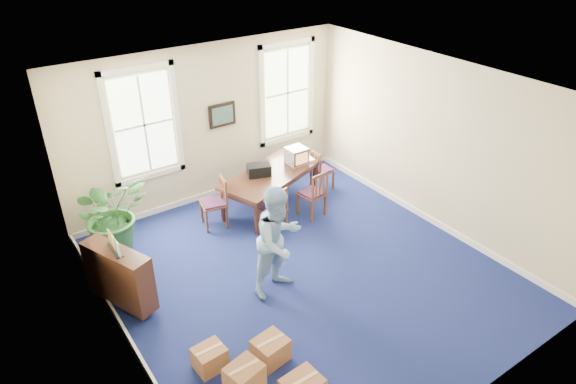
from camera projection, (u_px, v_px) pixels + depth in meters
floor at (303, 272)px, 8.68m from camera, size 6.50×6.50×0.00m
ceiling at (307, 89)px, 7.11m from camera, size 6.50×6.50×0.00m
wall_back at (208, 124)px, 10.22m from camera, size 6.50×0.00×6.50m
wall_front at (482, 310)px, 5.57m from camera, size 6.50×0.00×6.50m
wall_left at (112, 257)px, 6.40m from camera, size 0.00×6.50×6.50m
wall_right at (437, 144)px, 9.38m from camera, size 0.00×6.50×6.50m
baseboard_back at (214, 192)px, 10.95m from camera, size 6.00×0.04×0.12m
baseboard_left at (133, 345)px, 7.18m from camera, size 0.04×6.50×0.12m
baseboard_right at (424, 216)px, 10.13m from camera, size 0.04×6.50×0.12m
window_left at (144, 125)px, 9.41m from camera, size 1.40×0.12×2.20m
window_right at (287, 93)px, 11.00m from camera, size 1.40×0.12×2.20m
wall_picture at (222, 115)px, 10.26m from camera, size 0.58×0.06×0.48m
conference_table at (271, 189)px, 10.42m from camera, size 2.43×1.72×0.76m
crt_tv at (296, 156)px, 10.51m from camera, size 0.39×0.42×0.35m
game_console at (310, 159)px, 10.70m from camera, size 0.18×0.21×0.05m
equipment_bag at (259, 170)px, 10.09m from camera, size 0.52×0.43×0.23m
chair_near_left at (273, 209)px, 9.61m from camera, size 0.49×0.49×0.91m
chair_near_right at (312, 193)px, 10.04m from camera, size 0.51×0.51×0.99m
chair_end_left at (213, 203)px, 9.70m from camera, size 0.54×0.54×1.01m
chair_end_right at (322, 169)px, 11.03m from camera, size 0.41×0.41×0.90m
man at (279, 241)px, 7.89m from camera, size 1.01×0.85×1.84m
credenza at (120, 280)px, 7.77m from camera, size 0.77×1.23×0.94m
brochure_rack at (115, 247)px, 7.48m from camera, size 0.23×0.62×0.27m
potted_plant at (112, 213)px, 8.98m from camera, size 1.52×1.40×1.42m
cardboard_boxes at (253, 374)px, 6.37m from camera, size 1.36×1.36×0.70m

